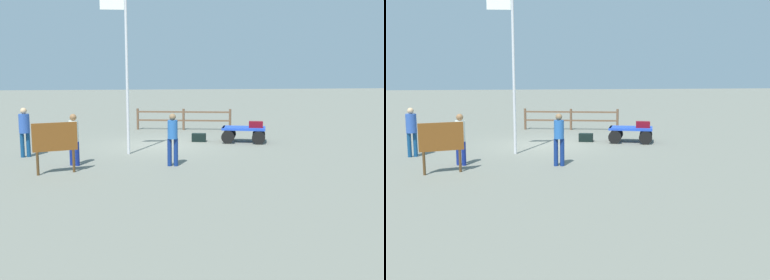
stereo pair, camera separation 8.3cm
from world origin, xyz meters
The scene contains 10 objects.
ground_plane centered at (0.00, 0.00, 0.00)m, with size 120.00×120.00×0.00m, color slate.
luggage_cart centered at (-3.59, -0.22, 0.46)m, with size 2.09×1.67×0.65m.
suitcase_dark centered at (-4.07, 0.03, 0.78)m, with size 0.64×0.43×0.27m.
suitcase_navy centered at (-1.74, -0.65, 0.17)m, with size 0.67×0.48×0.35m.
worker_lead centered at (-0.11, 4.29, 0.96)m, with size 0.36×0.36×1.68m.
worker_trailing centered at (2.99, 3.76, 0.94)m, with size 0.41×0.41×1.66m.
worker_supervisor centered at (4.86, 2.03, 1.03)m, with size 0.46×0.46×1.74m.
flagpole centered at (1.37, 1.93, 3.44)m, with size 0.94×0.10×5.83m.
signboard centered at (3.40, 4.90, 1.01)m, with size 1.25×0.42×1.51m.
wooden_fence centered at (-1.58, -4.68, 0.64)m, with size 4.79×1.18×1.10m.
Camera 2 is at (1.22, 18.38, 2.96)m, focal length 42.28 mm.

